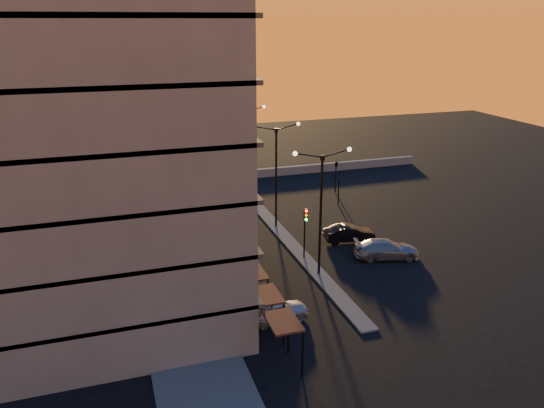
{
  "coord_description": "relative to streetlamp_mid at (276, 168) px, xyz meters",
  "views": [
    {
      "loc": [
        -14.16,
        -32.41,
        17.81
      ],
      "look_at": [
        -1.76,
        5.75,
        3.84
      ],
      "focal_mm": 35.0,
      "sensor_mm": 36.0,
      "label": 1
    }
  ],
  "objects": [
    {
      "name": "traffic_light_main",
      "position": [
        0.0,
        -7.13,
        -2.7
      ],
      "size": [
        0.28,
        0.44,
        4.25
      ],
      "color": "black",
      "rests_on": "ground"
    },
    {
      "name": "median",
      "position": [
        0.0,
        0.0,
        -5.53
      ],
      "size": [
        1.2,
        36.0,
        0.12
      ],
      "primitive_type": "cube",
      "color": "#535351",
      "rests_on": "ground"
    },
    {
      "name": "streetlamp_near",
      "position": [
        0.0,
        -10.0,
        0.0
      ],
      "size": [
        4.32,
        0.32,
        9.51
      ],
      "color": "black",
      "rests_on": "ground"
    },
    {
      "name": "sidewalk_west",
      "position": [
        -10.5,
        -6.0,
        -5.53
      ],
      "size": [
        5.0,
        40.0,
        0.12
      ],
      "primitive_type": "cube",
      "color": "#535351",
      "rests_on": "ground"
    },
    {
      "name": "streetlamp_mid",
      "position": [
        0.0,
        0.0,
        0.0
      ],
      "size": [
        4.32,
        0.32,
        9.51
      ],
      "color": "black",
      "rests_on": "ground"
    },
    {
      "name": "car_sedan",
      "position": [
        4.95,
        -4.86,
        -4.89
      ],
      "size": [
        4.44,
        2.07,
        1.41
      ],
      "primitive_type": "imported",
      "rotation": [
        0.0,
        0.0,
        1.43
      ],
      "color": "black",
      "rests_on": "ground"
    },
    {
      "name": "signal_east_b",
      "position": [
        9.5,
        8.0,
        -2.49
      ],
      "size": [
        0.42,
        1.99,
        3.6
      ],
      "color": "black",
      "rests_on": "ground"
    },
    {
      "name": "parapet",
      "position": [
        2.0,
        16.0,
        -5.09
      ],
      "size": [
        44.0,
        0.5,
        1.0
      ],
      "primitive_type": "cube",
      "color": "slate",
      "rests_on": "ground"
    },
    {
      "name": "signal_east_a",
      "position": [
        8.0,
        4.0,
        -3.66
      ],
      "size": [
        0.13,
        0.16,
        3.6
      ],
      "color": "black",
      "rests_on": "ground"
    },
    {
      "name": "car_wagon",
      "position": [
        6.27,
        -8.81,
        -4.85
      ],
      "size": [
        5.44,
        3.25,
        1.48
      ],
      "primitive_type": "imported",
      "rotation": [
        0.0,
        0.0,
        1.32
      ],
      "color": "#989A9F",
      "rests_on": "ground"
    },
    {
      "name": "streetlamp_far",
      "position": [
        0.0,
        10.0,
        0.0
      ],
      "size": [
        4.32,
        0.32,
        9.51
      ],
      "color": "black",
      "rests_on": "ground"
    },
    {
      "name": "ground",
      "position": [
        0.0,
        -10.0,
        -5.59
      ],
      "size": [
        120.0,
        120.0,
        0.0
      ],
      "primitive_type": "plane",
      "color": "black",
      "rests_on": "ground"
    },
    {
      "name": "building",
      "position": [
        -14.0,
        -9.97,
        6.32
      ],
      "size": [
        14.35,
        17.08,
        25.0
      ],
      "color": "slate",
      "rests_on": "ground"
    },
    {
      "name": "car_hatchback",
      "position": [
        -4.97,
        -14.94,
        -4.89
      ],
      "size": [
        4.22,
        1.97,
        1.4
      ],
      "primitive_type": "imported",
      "rotation": [
        0.0,
        0.0,
        1.65
      ],
      "color": "#B8BCC0",
      "rests_on": "ground"
    }
  ]
}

